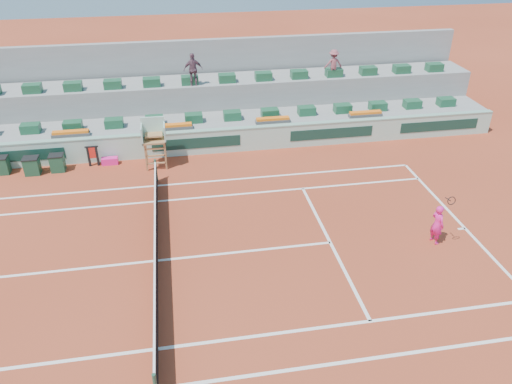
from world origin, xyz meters
TOP-DOWN VIEW (x-y plane):
  - ground at (0.00, 0.00)m, footprint 90.00×90.00m
  - seating_tier_lower at (0.00, 10.70)m, footprint 36.00×4.00m
  - seating_tier_upper at (0.00, 12.30)m, footprint 36.00×2.40m
  - stadium_back_wall at (0.00, 13.90)m, footprint 36.00×0.40m
  - player_bag at (-2.25, 8.05)m, footprint 0.77×0.34m
  - spectator_mid at (2.21, 11.42)m, footprint 1.04×0.51m
  - spectator_right at (9.87, 11.52)m, footprint 1.00×0.59m
  - court_lines at (0.00, 0.00)m, footprint 23.89×11.09m
  - tennis_net at (0.00, 0.00)m, footprint 0.10×11.97m
  - advertising_hoarding at (0.02, 8.50)m, footprint 36.00×0.34m
  - umpire_chair at (0.00, 7.50)m, footprint 1.10×0.90m
  - seat_row_lower at (0.00, 9.80)m, footprint 32.90×0.60m
  - seat_row_upper at (0.00, 11.70)m, footprint 32.90×0.60m
  - flower_planters at (-1.50, 9.00)m, footprint 26.80×0.36m
  - drink_cooler_a at (-4.59, 7.74)m, footprint 0.66×0.57m
  - drink_cooler_b at (-5.71, 7.64)m, footprint 0.71×0.61m
  - drink_cooler_c at (-7.12, 7.93)m, footprint 0.66×0.57m
  - towel_rack at (-2.99, 8.01)m, footprint 0.62×0.10m
  - tennis_player at (10.25, -0.61)m, footprint 0.51×0.89m

SIDE VIEW (x-z plane):
  - ground at x=0.00m, z-range 0.00..0.00m
  - court_lines at x=0.00m, z-range 0.00..0.01m
  - player_bag at x=-2.25m, z-range 0.00..0.34m
  - drink_cooler_a at x=-4.59m, z-range 0.00..0.84m
  - drink_cooler_b at x=-5.71m, z-range 0.00..0.84m
  - drink_cooler_c at x=-7.12m, z-range 0.00..0.84m
  - tennis_net at x=0.00m, z-range -0.02..1.08m
  - seating_tier_lower at x=0.00m, z-range 0.00..1.20m
  - towel_rack at x=-2.99m, z-range 0.09..1.12m
  - advertising_hoarding at x=0.02m, z-range 0.00..1.26m
  - tennis_player at x=10.25m, z-range -0.33..1.94m
  - seating_tier_upper at x=0.00m, z-range 0.00..2.60m
  - flower_planters at x=-1.50m, z-range 1.19..1.47m
  - seat_row_lower at x=0.00m, z-range 1.20..1.64m
  - umpire_chair at x=0.00m, z-range 0.34..2.74m
  - stadium_back_wall at x=0.00m, z-range 0.00..4.40m
  - seat_row_upper at x=0.00m, z-range 2.60..3.04m
  - spectator_right at x=9.87m, z-range 2.60..4.14m
  - spectator_mid at x=2.21m, z-range 2.60..4.31m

